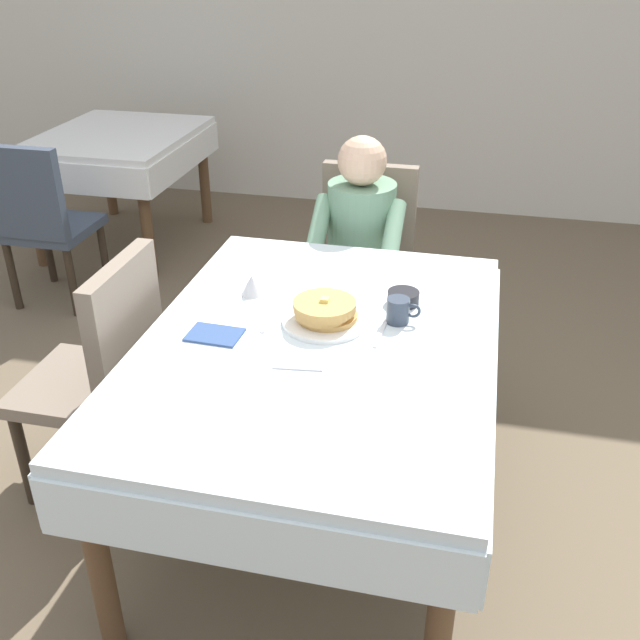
{
  "coord_description": "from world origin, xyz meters",
  "views": [
    {
      "loc": [
        0.45,
        -1.92,
        1.9
      ],
      "look_at": [
        0.0,
        0.03,
        0.79
      ],
      "focal_mm": 40.5,
      "sensor_mm": 36.0,
      "label": 1
    }
  ],
  "objects": [
    {
      "name": "ground_plane",
      "position": [
        0.0,
        0.0,
        0.0
      ],
      "size": [
        14.0,
        14.0,
        0.0
      ],
      "primitive_type": "plane",
      "color": "brown"
    },
    {
      "name": "dining_table_main",
      "position": [
        0.0,
        0.0,
        0.65
      ],
      "size": [
        1.12,
        1.52,
        0.74
      ],
      "color": "silver",
      "rests_on": "ground"
    },
    {
      "name": "chair_diner",
      "position": [
        -0.05,
        1.17,
        0.53
      ],
      "size": [
        0.44,
        0.45,
        0.93
      ],
      "rotation": [
        0.0,
        0.0,
        3.14
      ],
      "color": "#7A6B5B",
      "rests_on": "ground"
    },
    {
      "name": "diner_person",
      "position": [
        -0.05,
        1.01,
        0.67
      ],
      "size": [
        0.4,
        0.43,
        1.12
      ],
      "rotation": [
        0.0,
        0.0,
        3.14
      ],
      "color": "gray",
      "rests_on": "ground"
    },
    {
      "name": "chair_left_side",
      "position": [
        -0.77,
        0.0,
        0.53
      ],
      "size": [
        0.45,
        0.44,
        0.93
      ],
      "rotation": [
        0.0,
        0.0,
        1.57
      ],
      "color": "#7A6B5B",
      "rests_on": "ground"
    },
    {
      "name": "plate_breakfast",
      "position": [
        0.0,
        0.1,
        0.75
      ],
      "size": [
        0.28,
        0.28,
        0.02
      ],
      "primitive_type": "cylinder",
      "color": "white",
      "rests_on": "dining_table_main"
    },
    {
      "name": "breakfast_stack",
      "position": [
        -0.0,
        0.1,
        0.79
      ],
      "size": [
        0.21,
        0.21,
        0.08
      ],
      "color": "tan",
      "rests_on": "plate_breakfast"
    },
    {
      "name": "cup_coffee",
      "position": [
        0.23,
        0.16,
        0.78
      ],
      "size": [
        0.11,
        0.08,
        0.08
      ],
      "color": "#333D4C",
      "rests_on": "dining_table_main"
    },
    {
      "name": "bowl_butter",
      "position": [
        0.23,
        0.3,
        0.76
      ],
      "size": [
        0.11,
        0.11,
        0.04
      ],
      "primitive_type": "cylinder",
      "color": "black",
      "rests_on": "dining_table_main"
    },
    {
      "name": "syrup_pitcher",
      "position": [
        -0.3,
        0.25,
        0.78
      ],
      "size": [
        0.08,
        0.08,
        0.07
      ],
      "color": "silver",
      "rests_on": "dining_table_main"
    },
    {
      "name": "fork_left_of_plate",
      "position": [
        -0.19,
        0.08,
        0.74
      ],
      "size": [
        0.03,
        0.18,
        0.0
      ],
      "primitive_type": "cube",
      "rotation": [
        0.0,
        0.0,
        1.66
      ],
      "color": "silver",
      "rests_on": "dining_table_main"
    },
    {
      "name": "knife_right_of_plate",
      "position": [
        0.19,
        0.08,
        0.74
      ],
      "size": [
        0.02,
        0.2,
        0.0
      ],
      "primitive_type": "cube",
      "rotation": [
        0.0,
        0.0,
        1.52
      ],
      "color": "silver",
      "rests_on": "dining_table_main"
    },
    {
      "name": "spoon_near_edge",
      "position": [
        -0.02,
        -0.19,
        0.74
      ],
      "size": [
        0.15,
        0.03,
        0.0
      ],
      "primitive_type": "cube",
      "rotation": [
        0.0,
        0.0,
        0.12
      ],
      "color": "silver",
      "rests_on": "dining_table_main"
    },
    {
      "name": "napkin_folded",
      "position": [
        -0.32,
        -0.06,
        0.74
      ],
      "size": [
        0.17,
        0.13,
        0.01
      ],
      "primitive_type": "cube",
      "rotation": [
        0.0,
        0.0,
        -0.04
      ],
      "color": "#334C7F",
      "rests_on": "dining_table_main"
    },
    {
      "name": "background_table_far",
      "position": [
        -1.82,
        2.22,
        0.62
      ],
      "size": [
        0.92,
        1.12,
        0.74
      ],
      "color": "white",
      "rests_on": "ground"
    },
    {
      "name": "background_chair_empty",
      "position": [
        -1.82,
        1.27,
        0.53
      ],
      "size": [
        0.44,
        0.45,
        0.93
      ],
      "color": "#384251",
      "rests_on": "ground"
    }
  ]
}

